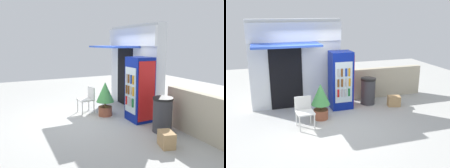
{
  "view_description": "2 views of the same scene",
  "coord_description": "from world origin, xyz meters",
  "views": [
    {
      "loc": [
        6.12,
        -2.47,
        2.21
      ],
      "look_at": [
        0.12,
        0.49,
        1.0
      ],
      "focal_mm": 36.27,
      "sensor_mm": 36.0,
      "label": 1
    },
    {
      "loc": [
        -1.6,
        -6.38,
        3.03
      ],
      "look_at": [
        0.51,
        0.34,
        1.0
      ],
      "focal_mm": 40.88,
      "sensor_mm": 36.0,
      "label": 2
    }
  ],
  "objects": [
    {
      "name": "ground",
      "position": [
        0.0,
        0.0,
        0.0
      ],
      "size": [
        16.0,
        16.0,
        0.0
      ],
      "primitive_type": "plane",
      "color": "#B2B2AD"
    },
    {
      "name": "potted_plant_near_shop",
      "position": [
        -0.01,
        0.33,
        0.62
      ],
      "size": [
        0.55,
        0.55,
        1.05
      ],
      "color": "#995138",
      "rests_on": "ground"
    },
    {
      "name": "stone_boundary_wall",
      "position": [
        2.76,
        1.64,
        0.54
      ],
      "size": [
        2.68,
        0.21,
        1.07
      ],
      "primitive_type": "cube",
      "color": "#B7AD93",
      "rests_on": "ground"
    },
    {
      "name": "storefront_building",
      "position": [
        -0.51,
        1.62,
        1.46
      ],
      "size": [
        2.89,
        1.32,
        2.8
      ],
      "color": "silver",
      "rests_on": "ground"
    },
    {
      "name": "cardboard_box",
      "position": [
        2.53,
        0.61,
        0.17
      ],
      "size": [
        0.46,
        0.38,
        0.34
      ],
      "primitive_type": "cube",
      "rotation": [
        0.0,
        0.0,
        -0.29
      ],
      "color": "tan",
      "rests_on": "ground"
    },
    {
      "name": "plastic_chair",
      "position": [
        -0.56,
        -0.04,
        0.49
      ],
      "size": [
        0.48,
        0.48,
        0.83
      ],
      "color": "silver",
      "rests_on": "ground"
    },
    {
      "name": "drink_cooler",
      "position": [
        0.83,
        1.02,
        0.92
      ],
      "size": [
        0.7,
        0.65,
        1.83
      ],
      "color": "navy",
      "rests_on": "ground"
    },
    {
      "name": "trash_bin",
      "position": [
        1.8,
        1.08,
        0.45
      ],
      "size": [
        0.5,
        0.5,
        0.89
      ],
      "color": "#38383D",
      "rests_on": "ground"
    }
  ]
}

